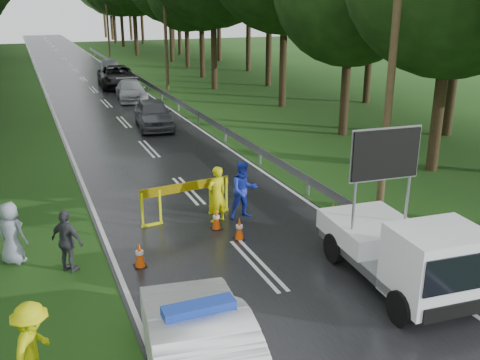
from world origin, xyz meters
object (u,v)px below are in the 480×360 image
officer (217,195)px  queue_car_fourth (110,68)px  barrier (185,192)px  queue_car_second (131,90)px  police_sedan (200,354)px  queue_car_third (117,77)px  work_truck (405,251)px  queue_car_first (153,114)px  civilian (244,190)px

officer → queue_car_fourth: (2.59, 35.04, -0.25)m
officer → barrier: bearing=-48.4°
barrier → queue_car_second: (2.59, 21.11, -0.25)m
police_sedan → queue_car_third: size_ratio=0.87×
queue_car_fourth → work_truck: bearing=-83.8°
police_sedan → queue_car_fourth: police_sedan is taller
officer → queue_car_third: 27.73m
queue_car_first → work_truck: bearing=-79.5°
barrier → queue_car_third: size_ratio=0.49×
queue_car_second → queue_car_fourth: size_ratio=1.16×
queue_car_second → barrier: bearing=-91.7°
barrier → queue_car_first: 12.71m
work_truck → queue_car_fourth: (-0.04, 40.40, -0.33)m
civilian → queue_car_third: civilian is taller
work_truck → police_sedan: bearing=-159.5°
work_truck → queue_car_third: work_truck is taller
officer → work_truck: bearing=101.8°
barrier → queue_car_second: size_ratio=0.64×
police_sedan → civilian: civilian is taller
officer → queue_car_first: bearing=-109.7°
barrier → queue_car_third: 27.25m
barrier → work_truck: bearing=-66.1°
officer → queue_car_third: officer is taller
civilian → work_truck: bearing=-71.2°
work_truck → queue_car_third: (-0.68, 33.02, -0.16)m
work_truck → queue_car_second: bearing=96.4°
queue_car_second → police_sedan: bearing=-93.9°
work_truck → civilian: work_truck is taller
work_truck → officer: work_truck is taller
barrier → officer: 0.98m
police_sedan → queue_car_fourth: 42.30m
queue_car_second → queue_car_third: 6.00m
barrier → civilian: (1.68, -0.56, 0.01)m
police_sedan → civilian: size_ratio=2.78×
queue_car_first → queue_car_second: size_ratio=0.97×
officer → queue_car_second: (1.78, 21.66, -0.23)m
police_sedan → work_truck: bearing=-156.0°
queue_car_fourth → queue_car_second: bearing=-87.4°
police_sedan → work_truck: 5.66m
barrier → civilian: bearing=-24.8°
officer → police_sedan: bearing=53.5°
work_truck → queue_car_fourth: work_truck is taller
officer → queue_car_first: size_ratio=0.41×
queue_car_first → civilian: bearing=-85.4°
queue_car_second → queue_car_fourth: (0.81, 13.38, -0.01)m
queue_car_second → queue_car_fourth: 13.40m
queue_car_third → queue_car_fourth: 7.41m
work_truck → queue_car_first: work_truck is taller
work_truck → queue_car_first: size_ratio=1.06×
queue_car_second → civilian: bearing=-87.1°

